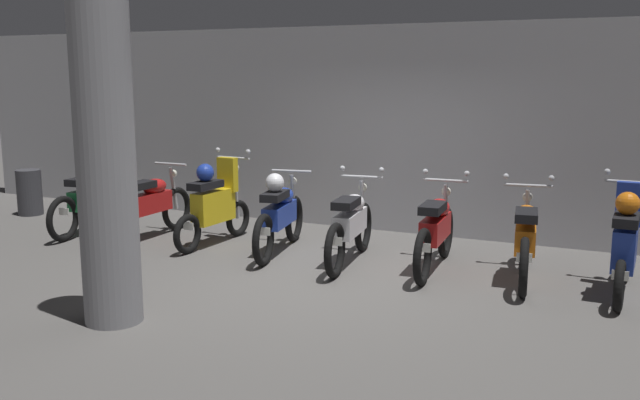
# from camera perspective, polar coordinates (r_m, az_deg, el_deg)

# --- Properties ---
(ground_plane) EXTENTS (80.00, 80.00, 0.00)m
(ground_plane) POSITION_cam_1_polar(r_m,az_deg,el_deg) (8.13, 0.62, -6.35)
(ground_plane) COLOR #565451
(back_wall) EXTENTS (16.31, 0.30, 3.03)m
(back_wall) POSITION_cam_1_polar(r_m,az_deg,el_deg) (10.40, 6.88, 5.72)
(back_wall) COLOR #ADADB2
(back_wall) RESTS_ON ground
(motorbike_slot_0) EXTENTS (0.56, 1.95, 1.03)m
(motorbike_slot_0) POSITION_cam_1_polar(r_m,az_deg,el_deg) (10.90, -18.09, 0.06)
(motorbike_slot_0) COLOR black
(motorbike_slot_0) RESTS_ON ground
(motorbike_slot_1) EXTENTS (0.56, 1.95, 1.03)m
(motorbike_slot_1) POSITION_cam_1_polar(r_m,az_deg,el_deg) (10.23, -13.79, -0.37)
(motorbike_slot_1) COLOR black
(motorbike_slot_1) RESTS_ON ground
(motorbike_slot_2) EXTENTS (0.59, 1.68, 1.29)m
(motorbike_slot_2) POSITION_cam_1_polar(r_m,az_deg,el_deg) (9.68, -8.62, -0.30)
(motorbike_slot_2) COLOR black
(motorbike_slot_2) RESTS_ON ground
(motorbike_slot_3) EXTENTS (0.59, 1.94, 1.08)m
(motorbike_slot_3) POSITION_cam_1_polar(r_m,az_deg,el_deg) (9.14, -3.31, -1.11)
(motorbike_slot_3) COLOR black
(motorbike_slot_3) RESTS_ON ground
(motorbike_slot_4) EXTENTS (0.59, 1.95, 1.15)m
(motorbike_slot_4) POSITION_cam_1_polar(r_m,az_deg,el_deg) (8.64, 2.52, -1.99)
(motorbike_slot_4) COLOR black
(motorbike_slot_4) RESTS_ON ground
(motorbike_slot_5) EXTENTS (0.59, 1.95, 1.15)m
(motorbike_slot_5) POSITION_cam_1_polar(r_m,az_deg,el_deg) (8.45, 9.44, -2.41)
(motorbike_slot_5) COLOR black
(motorbike_slot_5) RESTS_ON ground
(motorbike_slot_6) EXTENTS (0.58, 1.94, 1.15)m
(motorbike_slot_6) POSITION_cam_1_polar(r_m,az_deg,el_deg) (8.27, 16.43, -2.98)
(motorbike_slot_6) COLOR black
(motorbike_slot_6) RESTS_ON ground
(motorbike_slot_7) EXTENTS (0.59, 1.68, 1.29)m
(motorbike_slot_7) POSITION_cam_1_polar(r_m,az_deg,el_deg) (8.05, 23.68, -3.24)
(motorbike_slot_7) COLOR black
(motorbike_slot_7) RESTS_ON ground
(support_pillar) EXTENTS (0.54, 0.54, 3.03)m
(support_pillar) POSITION_cam_1_polar(r_m,az_deg,el_deg) (6.70, -17.09, 2.85)
(support_pillar) COLOR gray
(support_pillar) RESTS_ON ground
(trash_bin) EXTENTS (0.40, 0.40, 0.76)m
(trash_bin) POSITION_cam_1_polar(r_m,az_deg,el_deg) (12.60, -22.65, 0.58)
(trash_bin) COLOR #38383D
(trash_bin) RESTS_ON ground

